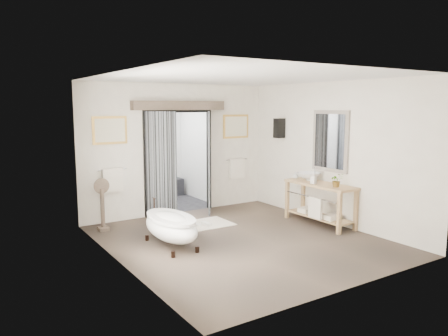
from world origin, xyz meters
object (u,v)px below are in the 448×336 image
Objects in this scene: vanity at (319,200)px; rug at (202,224)px; clawfoot_tub at (171,226)px; basin at (309,177)px.

vanity is 1.33× the size of rug.
vanity is at bearing -6.40° from clawfoot_tub.
vanity is at bearing -117.46° from basin.
vanity is 0.58m from basin.
rug is (1.13, 0.90, -0.35)m from clawfoot_tub.
clawfoot_tub is 1.49m from rug.
clawfoot_tub is 1.25× the size of rug.
basin is at bearing -22.52° from rug.
clawfoot_tub is 3.29m from basin.
rug is at bearing 138.56° from basin.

